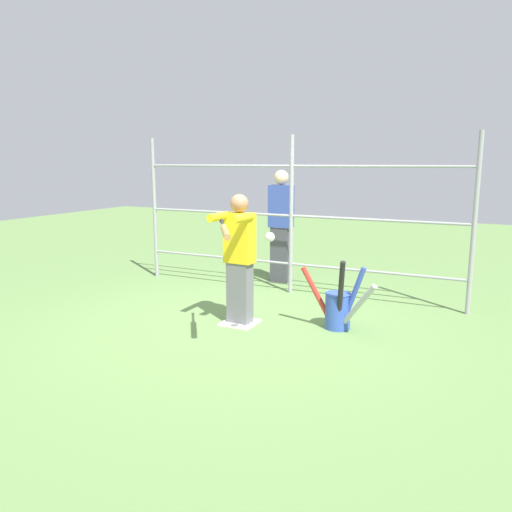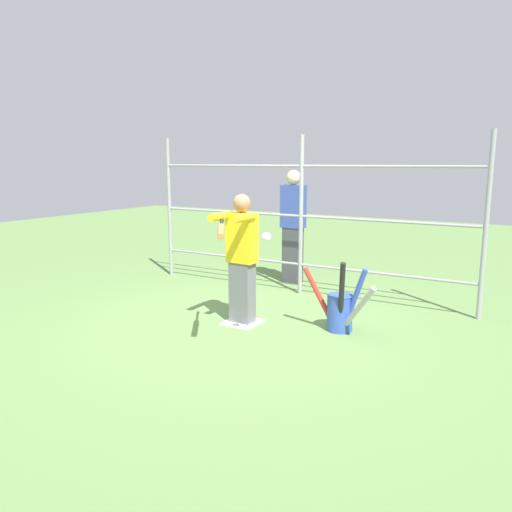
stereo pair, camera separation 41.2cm
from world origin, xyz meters
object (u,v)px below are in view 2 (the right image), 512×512
at_px(softball_in_flight, 266,237).
at_px(bat_bucket, 340,310).
at_px(batter, 241,255).
at_px(bystander_behind_fence, 293,225).
at_px(baseball_bat_swinging, 221,230).

distance_m(softball_in_flight, bat_bucket, 1.37).
height_order(batter, bystander_behind_fence, bystander_behind_fence).
relative_size(baseball_bat_swinging, bat_bucket, 0.82).
relative_size(batter, baseball_bat_swinging, 1.97).
relative_size(batter, bat_bucket, 1.62).
distance_m(baseball_bat_swinging, softball_in_flight, 0.46).
height_order(softball_in_flight, bat_bucket, softball_in_flight).
bearing_deg(bat_bucket, batter, 16.33).
bearing_deg(batter, bystander_behind_fence, -79.55).
bearing_deg(softball_in_flight, bystander_behind_fence, -68.99).
bearing_deg(bat_bucket, bystander_behind_fence, -50.64).
height_order(batter, softball_in_flight, batter).
height_order(baseball_bat_swinging, bystander_behind_fence, bystander_behind_fence).
bearing_deg(bat_bucket, softball_in_flight, 63.24).
relative_size(batter, softball_in_flight, 16.08).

